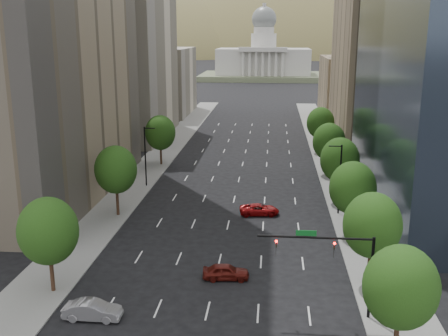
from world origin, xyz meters
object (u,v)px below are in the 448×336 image
(capitol, at_px, (263,61))
(car_silver, at_px, (93,310))
(car_red_far, at_px, (259,209))
(traffic_signal, at_px, (340,258))
(car_maroon, at_px, (226,272))

(capitol, height_order, car_silver, capitol)
(car_silver, xyz_separation_m, car_red_far, (12.60, 26.09, -0.08))
(car_silver, bearing_deg, traffic_signal, -84.23)
(capitol, height_order, car_maroon, capitol)
(capitol, bearing_deg, traffic_signal, -87.26)
(capitol, relative_size, car_red_far, 12.12)
(traffic_signal, bearing_deg, capitol, 92.74)
(traffic_signal, distance_m, car_red_far, 25.39)
(capitol, bearing_deg, car_red_far, -88.95)
(capitol, bearing_deg, car_silver, -92.32)
(capitol, xyz_separation_m, car_silver, (-9.00, -221.79, -7.81))
(capitol, relative_size, car_maroon, 13.90)
(capitol, distance_m, car_red_far, 195.89)
(traffic_signal, height_order, capitol, capitol)
(traffic_signal, xyz_separation_m, car_maroon, (-9.53, 5.91, -4.44))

